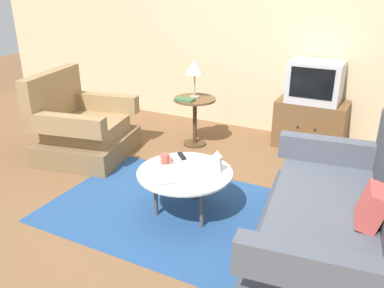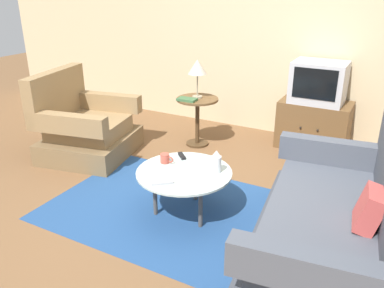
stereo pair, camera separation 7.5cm
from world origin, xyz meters
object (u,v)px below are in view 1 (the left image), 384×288
tv_stand (310,124)px  tv_remote_silver (164,183)px  vase (217,161)px  mug (165,159)px  side_table (195,112)px  book (185,100)px  table_lamp (195,68)px  couch (335,225)px  armchair (82,130)px  coffee_table (185,175)px  tv_remote_dark (182,156)px  television (315,82)px

tv_stand → tv_remote_silver: tv_stand is taller
vase → mug: vase is taller
side_table → book: (-0.06, -0.15, 0.18)m
table_lamp → tv_remote_silver: size_ratio=2.75×
tv_stand → couch: bearing=-74.1°
armchair → mug: bearing=58.9°
armchair → mug: size_ratio=9.12×
armchair → side_table: armchair is taller
side_table → vase: bearing=-56.7°
book → tv_stand: bearing=27.2°
coffee_table → vase: size_ratio=4.14×
coffee_table → side_table: size_ratio=1.37×
tv_remote_dark → tv_remote_silver: size_ratio=0.79×
mug → side_table: bearing=106.3°
coffee_table → book: book is taller
television → tv_stand: bearing=90.0°
coffee_table → tv_stand: (0.64, 2.04, -0.09)m
tv_stand → mug: size_ratio=6.49×
television → armchair: bearing=-147.2°
couch → book: size_ratio=8.20×
side_table → table_lamp: 0.52m
tv_remote_dark → tv_stand: bearing=110.7°
coffee_table → mug: 0.25m
mug → armchair: bearing=160.6°
television → tv_remote_dark: (-0.80, -1.79, -0.39)m
couch → tv_remote_silver: (-1.28, -0.19, 0.12)m
coffee_table → tv_remote_dark: tv_remote_dark is taller
side_table → vase: (0.87, -1.32, 0.07)m
coffee_table → side_table: 1.57m
armchair → television: television is taller
mug → tv_remote_silver: (0.19, -0.34, -0.03)m
book → table_lamp: bearing=73.0°
table_lamp → tv_remote_silver: bearing=-70.9°
armchair → tv_stand: armchair is taller
table_lamp → mug: 1.54m
couch → mug: bearing=77.4°
table_lamp → book: size_ratio=2.00×
couch → table_lamp: bearing=43.9°
television → book: 1.53m
armchair → tv_remote_silver: (1.60, -0.84, 0.10)m
television → tv_remote_dark: bearing=-114.1°
armchair → vase: (1.88, -0.45, 0.19)m
couch → coffee_table: bearing=79.6°
coffee_table → side_table: bearing=113.6°
tv_remote_dark → coffee_table: bearing=-12.0°
vase → tv_remote_silver: 0.49m
side_table → book: 0.24m
television → tv_remote_silver: bearing=-106.4°
coffee_table → book: size_ratio=3.57×
tv_remote_silver → book: book is taller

